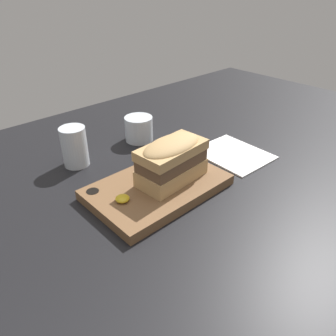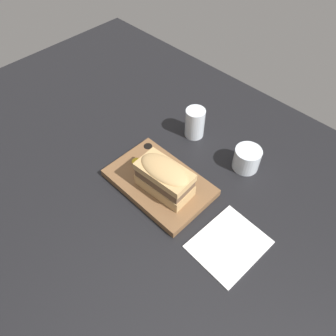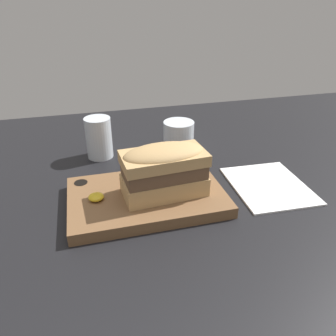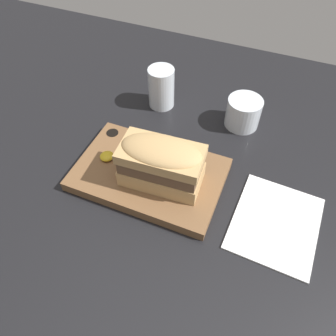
{
  "view_description": "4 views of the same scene",
  "coord_description": "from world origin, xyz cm",
  "px_view_note": "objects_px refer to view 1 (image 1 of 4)",
  "views": [
    {
      "loc": [
        -46.33,
        -48.03,
        45.26
      ],
      "look_at": [
        -5.17,
        -3.77,
        9.17
      ],
      "focal_mm": 35.0,
      "sensor_mm": 36.0,
      "label": 1
    },
    {
      "loc": [
        37.92,
        -41.62,
        80.78
      ],
      "look_at": [
        -3.74,
        0.49,
        10.42
      ],
      "focal_mm": 35.0,
      "sensor_mm": 36.0,
      "label": 2
    },
    {
      "loc": [
        -16.01,
        -55.62,
        39.53
      ],
      "look_at": [
        -1.94,
        -3.04,
        10.3
      ],
      "focal_mm": 35.0,
      "sensor_mm": 36.0,
      "label": 3
    },
    {
      "loc": [
        14.31,
        -39.68,
        57.26
      ],
      "look_at": [
        -0.59,
        -3.43,
        10.33
      ],
      "focal_mm": 35.0,
      "sensor_mm": 36.0,
      "label": 4
    }
  ],
  "objects_px": {
    "serving_board": "(157,187)",
    "sandwich": "(172,158)",
    "napkin": "(233,154)",
    "water_glass": "(75,149)",
    "wine_glass": "(139,129)"
  },
  "relations": [
    {
      "from": "serving_board",
      "to": "sandwich",
      "type": "distance_m",
      "value": 0.08
    },
    {
      "from": "serving_board",
      "to": "sandwich",
      "type": "xyz_separation_m",
      "value": [
        0.03,
        -0.01,
        0.07
      ]
    },
    {
      "from": "serving_board",
      "to": "napkin",
      "type": "bearing_deg",
      "value": -2.14
    },
    {
      "from": "sandwich",
      "to": "water_glass",
      "type": "distance_m",
      "value": 0.27
    },
    {
      "from": "wine_glass",
      "to": "napkin",
      "type": "bearing_deg",
      "value": -62.33
    },
    {
      "from": "serving_board",
      "to": "wine_glass",
      "type": "relative_size",
      "value": 3.72
    },
    {
      "from": "serving_board",
      "to": "water_glass",
      "type": "xyz_separation_m",
      "value": [
        -0.07,
        0.24,
        0.03
      ]
    },
    {
      "from": "wine_glass",
      "to": "napkin",
      "type": "xyz_separation_m",
      "value": [
        0.13,
        -0.25,
        -0.03
      ]
    },
    {
      "from": "sandwich",
      "to": "water_glass",
      "type": "relative_size",
      "value": 1.59
    },
    {
      "from": "serving_board",
      "to": "water_glass",
      "type": "distance_m",
      "value": 0.25
    },
    {
      "from": "serving_board",
      "to": "napkin",
      "type": "relative_size",
      "value": 1.57
    },
    {
      "from": "water_glass",
      "to": "wine_glass",
      "type": "distance_m",
      "value": 0.21
    },
    {
      "from": "water_glass",
      "to": "napkin",
      "type": "height_order",
      "value": "water_glass"
    },
    {
      "from": "serving_board",
      "to": "water_glass",
      "type": "bearing_deg",
      "value": 106.9
    },
    {
      "from": "water_glass",
      "to": "wine_glass",
      "type": "bearing_deg",
      "value": 1.14
    }
  ]
}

